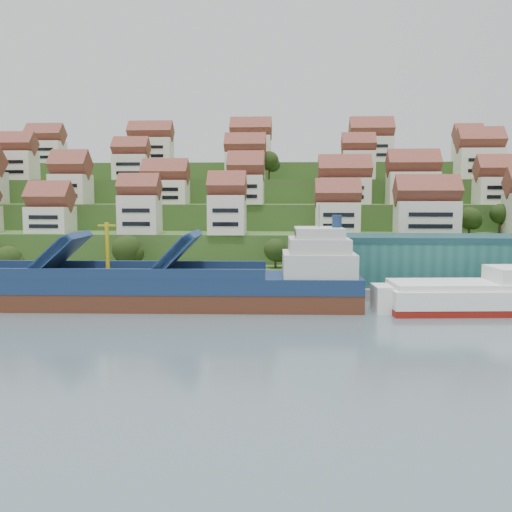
{
  "coord_description": "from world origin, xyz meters",
  "views": [
    {
      "loc": [
        13.89,
        -102.27,
        20.4
      ],
      "look_at": [
        6.71,
        14.0,
        8.0
      ],
      "focal_mm": 40.0,
      "sensor_mm": 36.0,
      "label": 1
    }
  ],
  "objects": [
    {
      "name": "ground",
      "position": [
        0.0,
        0.0,
        0.0
      ],
      "size": [
        300.0,
        300.0,
        0.0
      ],
      "primitive_type": "plane",
      "color": "slate",
      "rests_on": "ground"
    },
    {
      "name": "quay",
      "position": [
        20.0,
        15.0,
        1.1
      ],
      "size": [
        180.0,
        14.0,
        2.2
      ],
      "primitive_type": "cube",
      "color": "gray",
      "rests_on": "ground"
    },
    {
      "name": "hillside",
      "position": [
        0.0,
        103.55,
        10.66
      ],
      "size": [
        260.0,
        128.0,
        31.0
      ],
      "color": "#2D4C1E",
      "rests_on": "ground"
    },
    {
      "name": "hillside_village",
      "position": [
        1.74,
        60.62,
        24.45
      ],
      "size": [
        158.2,
        62.8,
        28.7
      ],
      "color": "white",
      "rests_on": "ground"
    },
    {
      "name": "hillside_trees",
      "position": [
        -11.1,
        41.69,
        15.34
      ],
      "size": [
        142.0,
        62.82,
        30.9
      ],
      "color": "#223712",
      "rests_on": "ground"
    },
    {
      "name": "warehouse",
      "position": [
        52.0,
        17.0,
        7.2
      ],
      "size": [
        60.0,
        15.0,
        10.0
      ],
      "primitive_type": "cube",
      "color": "#235F5A",
      "rests_on": "quay"
    },
    {
      "name": "flagpole",
      "position": [
        18.11,
        10.0,
        6.88
      ],
      "size": [
        1.28,
        0.16,
        8.0
      ],
      "color": "gray",
      "rests_on": "quay"
    },
    {
      "name": "cargo_ship",
      "position": [
        -13.0,
        -0.35,
        3.49
      ],
      "size": [
        83.87,
        15.81,
        18.58
      ],
      "rotation": [
        0.0,
        0.0,
        0.03
      ],
      "color": "#532919",
      "rests_on": "ground"
    },
    {
      "name": "second_ship",
      "position": [
        46.28,
        -1.16,
        2.59
      ],
      "size": [
        30.46,
        13.44,
        8.59
      ],
      "rotation": [
        0.0,
        0.0,
        0.08
      ],
      "color": "maroon",
      "rests_on": "ground"
    }
  ]
}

